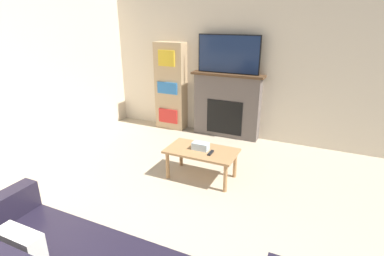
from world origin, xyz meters
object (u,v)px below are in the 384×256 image
bookshelf (171,87)px  fireplace (227,105)px  tv (228,54)px  coffee_table (202,154)px

bookshelf → fireplace: bearing=1.1°
tv → coffee_table: 1.99m
tv → bookshelf: (-1.14, -0.00, -0.67)m
tv → bookshelf: bearing=-179.9°
tv → bookshelf: tv is taller
fireplace → bookshelf: (-1.14, -0.02, 0.24)m
coffee_table → fireplace: bearing=97.1°
coffee_table → bookshelf: bookshelf is taller
fireplace → bookshelf: size_ratio=0.78×
fireplace → tv: 0.91m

